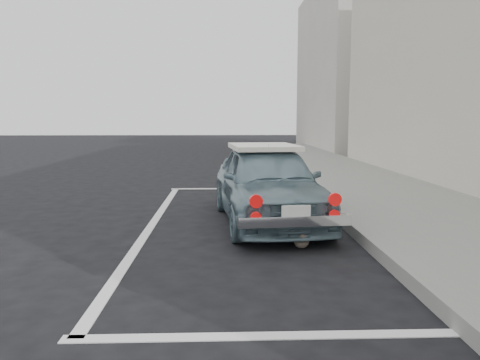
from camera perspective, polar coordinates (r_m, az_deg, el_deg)
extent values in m
plane|color=black|center=(3.93, -4.07, -15.40)|extent=(80.00, 80.00, 0.00)
cube|color=slate|center=(6.56, 25.99, -6.07)|extent=(2.80, 40.00, 0.15)
cube|color=#1635B6|center=(14.67, 16.95, 19.28)|extent=(0.10, 2.00, 1.60)
cube|color=#B4ACA4|center=(24.55, 12.99, 13.11)|extent=(3.50, 10.00, 8.00)
cube|color=silver|center=(3.49, 4.30, -18.42)|extent=(3.00, 0.12, 0.01)
cube|color=silver|center=(10.24, 0.01, -1.05)|extent=(3.00, 0.12, 0.01)
cube|color=silver|center=(6.87, -10.73, -5.44)|extent=(0.12, 7.00, 0.01)
imported|color=slate|center=(6.90, 3.38, -0.40)|extent=(1.69, 3.53, 1.16)
cube|color=white|center=(7.18, 2.90, 4.02)|extent=(1.08, 1.38, 0.07)
cube|color=silver|center=(5.34, 6.71, -4.96)|extent=(1.31, 0.24, 0.12)
cube|color=white|center=(5.28, 6.85, -4.00)|extent=(0.33, 0.05, 0.17)
cylinder|color=red|center=(5.18, 1.97, -2.61)|extent=(0.15, 0.05, 0.15)
cylinder|color=red|center=(5.40, 11.50, -2.34)|extent=(0.15, 0.05, 0.15)
cylinder|color=red|center=(5.21, 1.96, -4.56)|extent=(0.12, 0.05, 0.12)
cylinder|color=red|center=(5.43, 11.45, -4.21)|extent=(0.12, 0.05, 0.12)
ellipsoid|color=#796C5C|center=(5.65, 7.49, -7.25)|extent=(0.22, 0.31, 0.18)
sphere|color=#796C5C|center=(5.51, 7.60, -6.98)|extent=(0.11, 0.11, 0.11)
cone|color=#796C5C|center=(5.49, 7.29, -6.41)|extent=(0.04, 0.04, 0.04)
cone|color=#796C5C|center=(5.50, 7.93, -6.41)|extent=(0.04, 0.04, 0.04)
cylinder|color=#796C5C|center=(5.81, 7.81, -7.46)|extent=(0.08, 0.19, 0.03)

